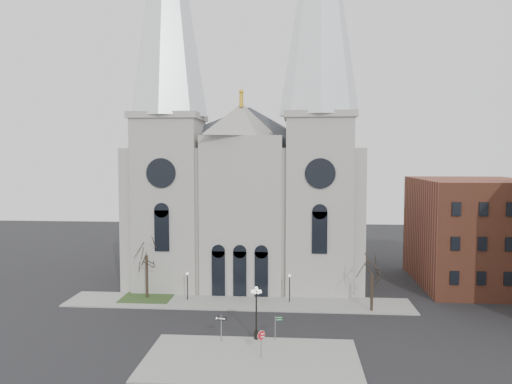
# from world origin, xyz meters

# --- Properties ---
(ground) EXTENTS (160.00, 160.00, 0.00)m
(ground) POSITION_xyz_m (0.00, 0.00, 0.00)
(ground) COLOR black
(ground) RESTS_ON ground
(sidewalk_near) EXTENTS (18.00, 10.00, 0.14)m
(sidewalk_near) POSITION_xyz_m (3.00, -5.00, 0.07)
(sidewalk_near) COLOR gray
(sidewalk_near) RESTS_ON ground
(sidewalk_far) EXTENTS (40.00, 6.00, 0.14)m
(sidewalk_far) POSITION_xyz_m (0.00, 11.00, 0.07)
(sidewalk_far) COLOR gray
(sidewalk_far) RESTS_ON ground
(grass_patch) EXTENTS (6.00, 5.00, 0.18)m
(grass_patch) POSITION_xyz_m (-11.00, 12.00, 0.09)
(grass_patch) COLOR #2A431C
(grass_patch) RESTS_ON ground
(cathedral) EXTENTS (33.00, 26.66, 54.00)m
(cathedral) POSITION_xyz_m (0.00, 22.86, 18.48)
(cathedral) COLOR #A09C95
(cathedral) RESTS_ON ground
(bg_building_brick) EXTENTS (14.00, 18.00, 14.00)m
(bg_building_brick) POSITION_xyz_m (30.00, 22.00, 7.00)
(bg_building_brick) COLOR brown
(bg_building_brick) RESTS_ON ground
(tree_left) EXTENTS (3.20, 3.20, 7.50)m
(tree_left) POSITION_xyz_m (-11.00, 12.00, 5.58)
(tree_left) COLOR black
(tree_left) RESTS_ON ground
(tree_right) EXTENTS (3.20, 3.20, 6.00)m
(tree_right) POSITION_xyz_m (15.00, 9.00, 4.47)
(tree_right) COLOR black
(tree_right) RESTS_ON ground
(ped_lamp_left) EXTENTS (0.32, 0.32, 3.26)m
(ped_lamp_left) POSITION_xyz_m (-6.00, 11.50, 2.33)
(ped_lamp_left) COLOR black
(ped_lamp_left) RESTS_ON sidewalk_far
(ped_lamp_right) EXTENTS (0.32, 0.32, 3.26)m
(ped_lamp_right) POSITION_xyz_m (6.00, 11.50, 2.33)
(ped_lamp_right) COLOR black
(ped_lamp_right) RESTS_ON sidewalk_far
(stop_sign) EXTENTS (0.80, 0.34, 2.36)m
(stop_sign) POSITION_xyz_m (3.81, -4.75, 1.84)
(stop_sign) COLOR slate
(stop_sign) RESTS_ON sidewalk_near
(globe_lamp) EXTENTS (1.29, 1.29, 4.95)m
(globe_lamp) POSITION_xyz_m (3.07, -0.50, 3.25)
(globe_lamp) COLOR black
(globe_lamp) RESTS_ON sidewalk_near
(one_way_sign) EXTENTS (1.05, 0.18, 2.40)m
(one_way_sign) POSITION_xyz_m (-0.09, -1.24, 1.74)
(one_way_sign) COLOR slate
(one_way_sign) RESTS_ON sidewalk_near
(street_name_sign) EXTENTS (0.70, 0.21, 2.24)m
(street_name_sign) POSITION_xyz_m (4.90, -0.53, 1.46)
(street_name_sign) COLOR slate
(street_name_sign) RESTS_ON sidewalk_near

